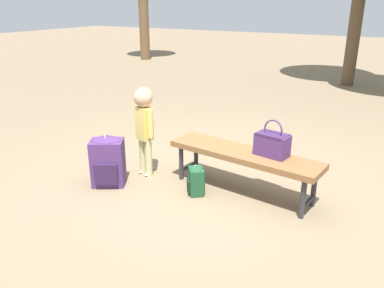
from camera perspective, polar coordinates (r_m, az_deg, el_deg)
The scene contains 6 objects.
ground_plane at distance 4.31m, azimuth 0.85°, elevation -5.67°, with size 40.00×40.00×0.00m, color #7F6B51.
park_bench at distance 4.00m, azimuth 7.57°, elevation -1.85°, with size 1.64×0.58×0.45m.
handbag at distance 3.87m, azimuth 11.64°, elevation 0.08°, with size 0.35×0.23×0.37m.
child_standing at distance 4.31m, azimuth -7.01°, elevation 3.85°, with size 0.27×0.21×1.01m.
backpack_large at distance 4.26m, azimuth -12.22°, elevation -2.24°, with size 0.42×0.39×0.58m.
backpack_small at distance 4.01m, azimuth 0.59°, elevation -5.20°, with size 0.23×0.24×0.32m.
Camera 1 is at (-1.87, 3.39, 1.89)m, focal length 36.50 mm.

